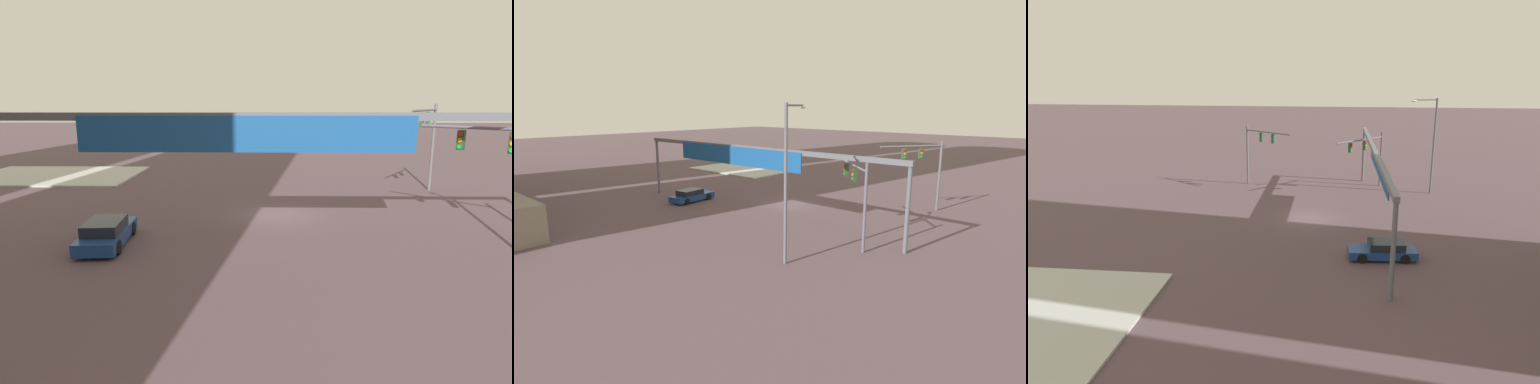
% 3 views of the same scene
% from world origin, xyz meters
% --- Properties ---
extents(ground_plane, '(220.66, 220.66, 0.00)m').
position_xyz_m(ground_plane, '(0.00, 0.00, 0.00)').
color(ground_plane, '#534047').
extents(sidewalk_corner, '(13.87, 9.74, 0.15)m').
position_xyz_m(sidewalk_corner, '(19.07, -12.65, 0.07)').
color(sidewalk_corner, '#B0B4AF').
rests_on(sidewalk_corner, ground).
extents(traffic_signal_near_corner, '(3.52, 5.06, 6.30)m').
position_xyz_m(traffic_signal_near_corner, '(-10.55, -6.01, 4.43)').
color(traffic_signal_near_corner, '#605F61').
rests_on(traffic_signal_near_corner, ground).
extents(overhead_sign_gantry, '(28.34, 0.43, 5.97)m').
position_xyz_m(overhead_sign_gantry, '(0.49, 5.21, 5.15)').
color(overhead_sign_gantry, slate).
rests_on(overhead_sign_gantry, ground).
extents(sedan_car_approaching, '(2.09, 4.59, 1.21)m').
position_xyz_m(sedan_car_approaching, '(8.03, 5.30, 0.57)').
color(sedan_car_approaching, navy).
rests_on(sedan_car_approaching, ground).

